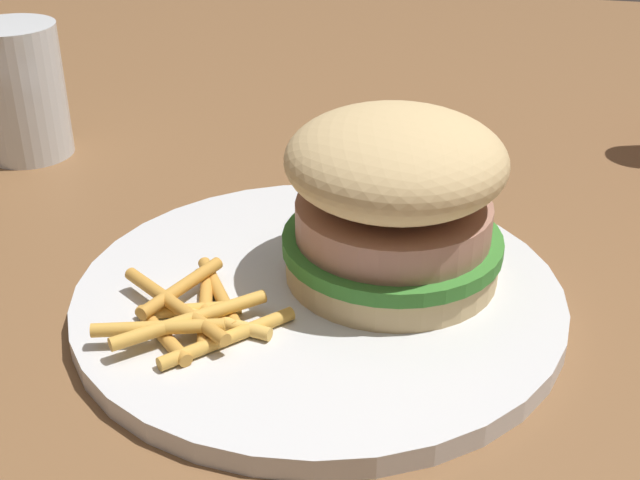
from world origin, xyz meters
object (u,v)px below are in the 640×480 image
Objects in this scene: plate at (320,297)px; sandwich at (394,197)px; fries_pile at (195,313)px; drink_glass at (22,99)px.

plate is 0.07m from sandwich.
fries_pile is 0.99× the size of drink_glass.
drink_glass is at bearing 154.83° from sandwich.
drink_glass reaches higher than plate.
plate is 2.67× the size of drink_glass.
fries_pile is at bearing -139.75° from plate.
plate is at bearing -31.93° from drink_glass.
sandwich is 0.33m from drink_glass.
drink_glass is (-0.26, 0.16, 0.04)m from plate.
drink_glass is at bearing 134.62° from fries_pile.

